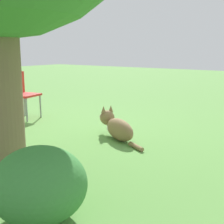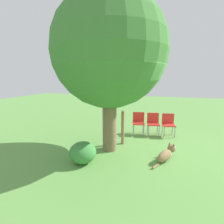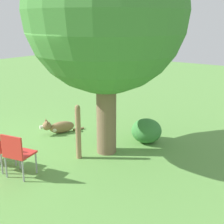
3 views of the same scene
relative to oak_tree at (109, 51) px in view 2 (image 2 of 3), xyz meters
The scene contains 8 objects.
ground_plane 3.05m from the oak_tree, 68.12° to the right, with size 30.00×30.00×0.00m, color #609947.
oak_tree is the anchor object (origin of this frame).
dog 3.17m from the oak_tree, 97.34° to the right, with size 1.04×0.61×0.42m.
fence_post 2.38m from the oak_tree, 24.93° to the right, with size 0.11×0.11×1.13m.
red_chair_0 3.49m from the oak_tree, 42.06° to the right, with size 0.50×0.51×0.82m.
red_chair_1 3.23m from the oak_tree, 31.91° to the right, with size 0.50×0.51×0.82m.
red_chair_2 3.05m from the oak_tree, 18.32° to the right, with size 0.50×0.51×0.82m.
low_shrub 2.80m from the oak_tree, 157.34° to the left, with size 0.69×0.69×0.55m.
Camera 2 is at (-5.15, -0.55, 2.18)m, focal length 28.00 mm.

